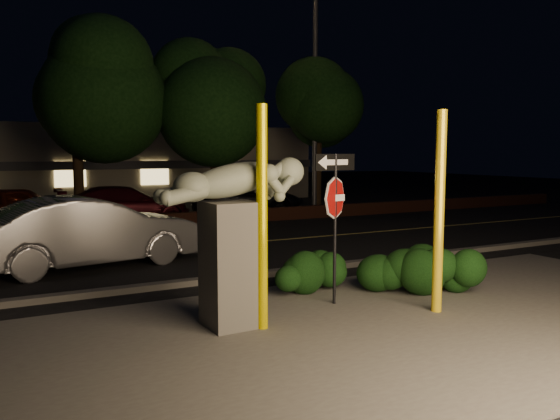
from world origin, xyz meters
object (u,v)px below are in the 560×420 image
at_px(streetlight, 310,68).
at_px(parked_car_darkred, 125,205).
at_px(yellow_pole_right, 439,213).
at_px(sculpture, 233,224).
at_px(silver_sedan, 90,232).
at_px(signpost, 335,198).
at_px(parked_car_red, 19,207).
at_px(yellow_pole_left, 262,219).
at_px(parked_car_dark, 247,197).

relative_size(streetlight, parked_car_darkred, 2.18).
bearing_deg(streetlight, yellow_pole_right, -101.70).
relative_size(yellow_pole_right, sculpture, 1.30).
xyz_separation_m(streetlight, silver_sedan, (-10.22, -7.45, -5.36)).
distance_m(signpost, silver_sedan, 6.19).
xyz_separation_m(signpost, parked_car_red, (-4.38, 13.48, -1.13)).
xyz_separation_m(yellow_pole_left, parked_car_dark, (6.25, 14.43, -0.98)).
height_order(yellow_pole_right, streetlight, streetlight).
bearing_deg(streetlight, parked_car_darkred, -169.82).
bearing_deg(silver_sedan, parked_car_darkred, -27.67).
xyz_separation_m(signpost, parked_car_darkred, (-0.89, 12.73, -1.15)).
bearing_deg(signpost, streetlight, 51.66).
xyz_separation_m(yellow_pole_right, parked_car_dark, (3.34, 14.98, -0.97)).
relative_size(parked_car_darkred, parked_car_dark, 0.98).
distance_m(sculpture, parked_car_red, 14.00).
bearing_deg(signpost, yellow_pole_left, -169.35).
relative_size(silver_sedan, parked_car_darkred, 1.04).
xyz_separation_m(yellow_pole_right, parked_car_darkred, (-2.13, 13.89, -0.96)).
xyz_separation_m(streetlight, parked_car_red, (-11.36, 0.86, -5.46)).
bearing_deg(parked_car_red, yellow_pole_left, -159.17).
bearing_deg(silver_sedan, signpost, -158.32).
relative_size(yellow_pole_right, parked_car_red, 0.78).
relative_size(yellow_pole_left, parked_car_dark, 0.68).
bearing_deg(parked_car_darkred, streetlight, -89.66).
height_order(signpost, silver_sedan, signpost).
bearing_deg(yellow_pole_right, parked_car_red, 110.99).
height_order(signpost, sculpture, signpost).
relative_size(parked_car_red, parked_car_dark, 0.87).
xyz_separation_m(silver_sedan, parked_car_darkred, (2.35, 7.55, -0.12)).
xyz_separation_m(parked_car_darkred, parked_car_dark, (5.46, 1.09, -0.02)).
height_order(yellow_pole_left, sculpture, yellow_pole_left).
height_order(signpost, parked_car_red, signpost).
bearing_deg(parked_car_red, sculpture, -160.22).
distance_m(signpost, sculpture, 2.04).
bearing_deg(sculpture, streetlight, 52.36).
bearing_deg(silver_sedan, parked_car_dark, -52.50).
height_order(parked_car_red, parked_car_darkred, parked_car_red).
bearing_deg(yellow_pole_left, sculpture, 134.61).
bearing_deg(yellow_pole_right, streetlight, 67.39).
relative_size(signpost, sculpture, 1.02).
relative_size(streetlight, parked_car_dark, 2.14).
xyz_separation_m(sculpture, parked_car_darkred, (1.11, 13.01, -0.88)).
distance_m(signpost, parked_car_darkred, 12.81).
height_order(parked_car_darkred, parked_car_dark, parked_car_darkred).
bearing_deg(yellow_pole_left, yellow_pole_right, -10.75).
distance_m(sculpture, parked_car_darkred, 13.09).
xyz_separation_m(sculpture, parked_car_red, (-2.39, 13.77, -0.85)).
xyz_separation_m(signpost, streetlight, (6.98, 12.63, 4.33)).
height_order(yellow_pole_right, parked_car_darkred, yellow_pole_right).
bearing_deg(sculpture, parked_car_darkred, 82.31).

